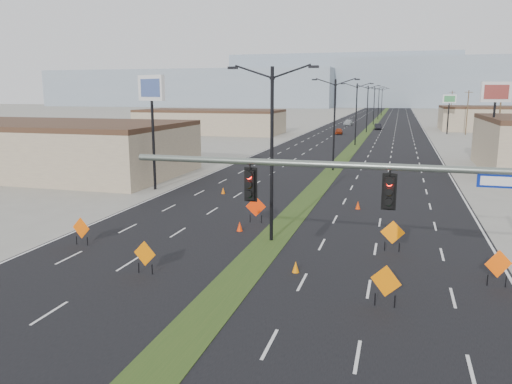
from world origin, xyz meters
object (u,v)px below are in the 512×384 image
(cone_2, at_px, (358,205))
(cone_3, at_px, (223,191))
(car_left, at_px, (339,131))
(construction_sign_4, at_px, (393,233))
(cone_1, at_px, (240,226))
(construction_sign_1, at_px, (145,255))
(streetlight_2, at_px, (356,112))
(pole_sign_east_near, at_px, (496,99))
(car_far, at_px, (348,123))
(streetlight_6, at_px, (382,101))
(pole_sign_west, at_px, (152,96))
(construction_sign_5, at_px, (498,265))
(streetlight_4, at_px, (374,104))
(signal_mast, at_px, (445,208))
(streetlight_1, at_px, (334,122))
(construction_sign_2, at_px, (256,207))
(construction_sign_3, at_px, (386,283))
(streetlight_0, at_px, (272,149))
(construction_sign_0, at_px, (81,229))
(cone_0, at_px, (296,267))
(streetlight_5, at_px, (379,102))
(car_mid, at_px, (378,127))
(streetlight_3, at_px, (367,107))

(cone_2, relative_size, cone_3, 1.09)
(car_left, distance_m, cone_2, 68.83)
(construction_sign_4, bearing_deg, cone_1, 166.09)
(car_left, xyz_separation_m, construction_sign_1, (0.76, -84.77, 0.33))
(streetlight_2, bearing_deg, pole_sign_east_near, -57.10)
(car_far, bearing_deg, streetlight_6, 87.16)
(pole_sign_west, bearing_deg, construction_sign_5, -8.20)
(car_far, relative_size, construction_sign_1, 2.89)
(streetlight_4, bearing_deg, car_left, -98.72)
(cone_1, bearing_deg, signal_mast, -46.15)
(streetlight_1, relative_size, cone_1, 15.68)
(construction_sign_2, relative_size, construction_sign_5, 1.05)
(cone_1, bearing_deg, cone_2, 50.92)
(construction_sign_3, bearing_deg, cone_2, 122.05)
(streetlight_0, bearing_deg, construction_sign_3, -48.84)
(construction_sign_3, distance_m, construction_sign_4, 7.57)
(car_far, bearing_deg, construction_sign_4, -79.91)
(construction_sign_0, height_order, construction_sign_2, construction_sign_2)
(construction_sign_0, bearing_deg, streetlight_1, 81.72)
(streetlight_1, height_order, cone_0, streetlight_1)
(streetlight_6, height_order, construction_sign_3, streetlight_6)
(cone_0, xyz_separation_m, cone_1, (-4.86, 6.25, 0.03))
(construction_sign_4, bearing_deg, streetlight_6, 87.93)
(streetlight_5, bearing_deg, construction_sign_2, -90.84)
(streetlight_1, relative_size, streetlight_5, 1.00)
(cone_0, xyz_separation_m, cone_2, (1.79, 14.45, 0.02))
(signal_mast, height_order, construction_sign_4, signal_mast)
(streetlight_0, relative_size, car_mid, 2.46)
(streetlight_1, bearing_deg, construction_sign_2, -94.70)
(car_far, xyz_separation_m, construction_sign_2, (4.30, -103.81, 0.38))
(construction_sign_4, xyz_separation_m, construction_sign_5, (4.62, -3.96, -0.01))
(streetlight_0, height_order, car_left, streetlight_0)
(streetlight_4, xyz_separation_m, streetlight_5, (0.00, 28.00, 0.00))
(cone_1, distance_m, cone_3, 11.93)
(car_left, bearing_deg, construction_sign_0, -97.25)
(streetlight_3, distance_m, car_mid, 11.22)
(streetlight_6, distance_m, cone_0, 172.93)
(construction_sign_5, bearing_deg, cone_2, 95.90)
(construction_sign_3, bearing_deg, construction_sign_5, 60.96)
(streetlight_0, bearing_deg, streetlight_2, 90.00)
(streetlight_3, height_order, construction_sign_2, streetlight_3)
(streetlight_5, xyz_separation_m, cone_1, (-2.42, -138.58, -5.10))
(car_left, height_order, construction_sign_3, construction_sign_3)
(construction_sign_2, height_order, pole_sign_west, pole_sign_west)
(car_mid, bearing_deg, construction_sign_2, -99.37)
(streetlight_5, bearing_deg, construction_sign_0, -94.05)
(car_far, xyz_separation_m, cone_3, (-1.10, -95.22, -0.40))
(construction_sign_1, distance_m, cone_2, 18.76)
(car_far, bearing_deg, cone_3, -87.56)
(construction_sign_2, bearing_deg, construction_sign_5, -39.59)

